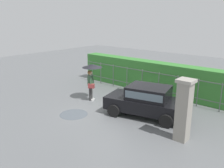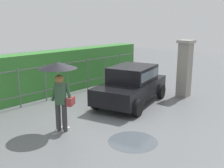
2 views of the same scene
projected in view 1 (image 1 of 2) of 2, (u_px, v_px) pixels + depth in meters
name	position (u px, v px, depth m)	size (l,w,h in m)	color
ground_plane	(107.00, 108.00, 12.22)	(40.00, 40.00, 0.00)	slate
car	(146.00, 100.00, 11.11)	(3.98, 2.52, 1.48)	black
pedestrian	(92.00, 73.00, 13.04)	(1.12, 1.12, 2.07)	#333333
gate_pillar	(184.00, 110.00, 8.77)	(0.60, 0.60, 2.42)	gray
fence_section	(150.00, 82.00, 14.08)	(10.47, 0.05, 1.50)	#59605B
hedge_row	(157.00, 77.00, 14.61)	(11.42, 0.90, 1.90)	#387F33
puddle_near	(74.00, 114.00, 11.46)	(1.36, 1.36, 0.00)	#4C545B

